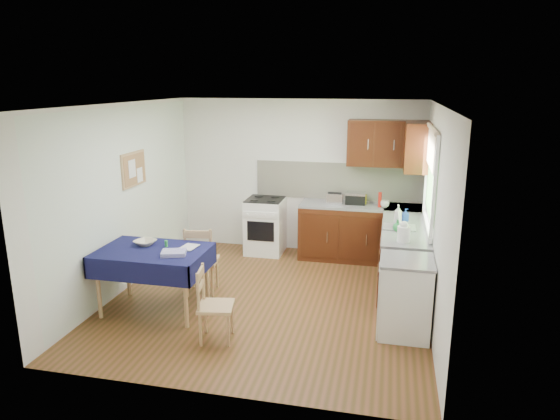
% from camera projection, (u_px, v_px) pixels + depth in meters
% --- Properties ---
extents(floor, '(4.20, 4.20, 0.00)m').
position_uv_depth(floor, '(269.00, 299.00, 6.53)').
color(floor, '#503715').
rests_on(floor, ground).
extents(ceiling, '(4.00, 4.20, 0.02)m').
position_uv_depth(ceiling, '(268.00, 104.00, 5.90)').
color(ceiling, white).
rests_on(ceiling, wall_back).
extents(wall_back, '(4.00, 0.02, 2.50)m').
position_uv_depth(wall_back, '(299.00, 176.00, 8.20)').
color(wall_back, white).
rests_on(wall_back, ground).
extents(wall_front, '(4.00, 0.02, 2.50)m').
position_uv_depth(wall_front, '(209.00, 265.00, 4.23)').
color(wall_front, white).
rests_on(wall_front, ground).
extents(wall_left, '(0.02, 4.20, 2.50)m').
position_uv_depth(wall_left, '(123.00, 199.00, 6.64)').
color(wall_left, white).
rests_on(wall_left, ground).
extents(wall_right, '(0.02, 4.20, 2.50)m').
position_uv_depth(wall_right, '(435.00, 216.00, 5.80)').
color(wall_right, white).
rests_on(wall_right, ground).
extents(base_cabinets, '(1.90, 2.30, 0.86)m').
position_uv_depth(base_cabinets, '(379.00, 245.00, 7.32)').
color(base_cabinets, '#331A09').
rests_on(base_cabinets, ground).
extents(worktop_back, '(1.90, 0.60, 0.04)m').
position_uv_depth(worktop_back, '(361.00, 206.00, 7.79)').
color(worktop_back, slate).
rests_on(worktop_back, base_cabinets).
extents(worktop_right, '(0.60, 1.70, 0.04)m').
position_uv_depth(worktop_right, '(405.00, 229.00, 6.57)').
color(worktop_right, slate).
rests_on(worktop_right, base_cabinets).
extents(worktop_corner, '(0.60, 0.60, 0.04)m').
position_uv_depth(worktop_corner, '(404.00, 208.00, 7.65)').
color(worktop_corner, slate).
rests_on(worktop_corner, base_cabinets).
extents(splashback, '(2.70, 0.02, 0.60)m').
position_uv_depth(splashback, '(338.00, 181.00, 8.06)').
color(splashback, white).
rests_on(splashback, wall_back).
extents(upper_cabinets, '(1.20, 0.85, 0.70)m').
position_uv_depth(upper_cabinets, '(396.00, 145.00, 7.45)').
color(upper_cabinets, '#331A09').
rests_on(upper_cabinets, wall_back).
extents(stove, '(0.60, 0.61, 0.92)m').
position_uv_depth(stove, '(265.00, 226.00, 8.22)').
color(stove, white).
rests_on(stove, ground).
extents(window, '(0.04, 1.48, 1.26)m').
position_uv_depth(window, '(431.00, 171.00, 6.36)').
color(window, '#2E5C25').
rests_on(window, wall_right).
extents(fridge, '(0.58, 0.60, 0.89)m').
position_uv_depth(fridge, '(405.00, 297.00, 5.54)').
color(fridge, white).
rests_on(fridge, ground).
extents(corkboard, '(0.04, 0.62, 0.47)m').
position_uv_depth(corkboard, '(134.00, 169.00, 6.83)').
color(corkboard, tan).
rests_on(corkboard, wall_left).
extents(dining_table, '(1.31, 0.89, 0.79)m').
position_uv_depth(dining_table, '(153.00, 258.00, 6.05)').
color(dining_table, '#0E0E39').
rests_on(dining_table, ground).
extents(chair_far, '(0.47, 0.47, 0.94)m').
position_uv_depth(chair_far, '(201.00, 258.00, 6.59)').
color(chair_far, tan).
rests_on(chair_far, ground).
extents(chair_near, '(0.43, 0.43, 0.84)m').
position_uv_depth(chair_near, '(212.00, 302.00, 5.40)').
color(chair_near, tan).
rests_on(chair_near, ground).
extents(toaster, '(0.25, 0.15, 0.19)m').
position_uv_depth(toaster, '(335.00, 199.00, 7.79)').
color(toaster, silver).
rests_on(toaster, worktop_back).
extents(sandwich_press, '(0.30, 0.26, 0.18)m').
position_uv_depth(sandwich_press, '(356.00, 198.00, 7.83)').
color(sandwich_press, black).
rests_on(sandwich_press, worktop_back).
extents(sauce_bottle, '(0.05, 0.05, 0.23)m').
position_uv_depth(sauce_bottle, '(380.00, 200.00, 7.60)').
color(sauce_bottle, red).
rests_on(sauce_bottle, worktop_back).
extents(yellow_packet, '(0.11, 0.08, 0.14)m').
position_uv_depth(yellow_packet, '(363.00, 199.00, 7.83)').
color(yellow_packet, gold).
rests_on(yellow_packet, worktop_back).
extents(dish_rack, '(0.42, 0.32, 0.20)m').
position_uv_depth(dish_rack, '(399.00, 226.00, 6.53)').
color(dish_rack, gray).
rests_on(dish_rack, worktop_right).
extents(kettle, '(0.15, 0.15, 0.26)m').
position_uv_depth(kettle, '(404.00, 233.00, 5.95)').
color(kettle, white).
rests_on(kettle, worktop_right).
extents(cup, '(0.16, 0.16, 0.11)m').
position_uv_depth(cup, '(385.00, 204.00, 7.59)').
color(cup, silver).
rests_on(cup, worktop_back).
extents(soap_bottle_a, '(0.12, 0.12, 0.27)m').
position_uv_depth(soap_bottle_a, '(398.00, 215.00, 6.67)').
color(soap_bottle_a, white).
rests_on(soap_bottle_a, worktop_right).
extents(soap_bottle_b, '(0.10, 0.09, 0.17)m').
position_uv_depth(soap_bottle_b, '(405.00, 215.00, 6.85)').
color(soap_bottle_b, '#1D40AD').
rests_on(soap_bottle_b, worktop_right).
extents(soap_bottle_c, '(0.16, 0.16, 0.15)m').
position_uv_depth(soap_bottle_c, '(397.00, 225.00, 6.39)').
color(soap_bottle_c, green).
rests_on(soap_bottle_c, worktop_right).
extents(plate_bowl, '(0.32, 0.32, 0.06)m').
position_uv_depth(plate_bowl, '(145.00, 243.00, 6.19)').
color(plate_bowl, beige).
rests_on(plate_bowl, dining_table).
extents(book, '(0.21, 0.27, 0.02)m').
position_uv_depth(book, '(182.00, 247.00, 6.11)').
color(book, white).
rests_on(book, dining_table).
extents(spice_jar, '(0.04, 0.04, 0.08)m').
position_uv_depth(spice_jar, '(166.00, 244.00, 6.12)').
color(spice_jar, green).
rests_on(spice_jar, dining_table).
extents(tea_towel, '(0.33, 0.29, 0.05)m').
position_uv_depth(tea_towel, '(174.00, 253.00, 5.84)').
color(tea_towel, '#2C2894').
rests_on(tea_towel, dining_table).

